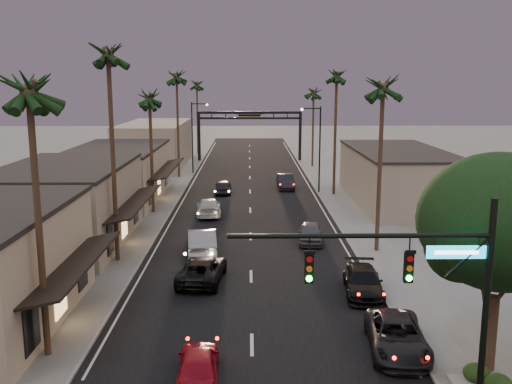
{
  "coord_description": "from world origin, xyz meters",
  "views": [
    {
      "loc": [
        -0.11,
        -13.4,
        11.36
      ],
      "look_at": [
        0.47,
        32.75,
        2.5
      ],
      "focal_mm": 40.0,
      "sensor_mm": 36.0,
      "label": 1
    }
  ],
  "objects_px": {
    "palm_rb": "(337,72)",
    "curbside_near": "(397,336)",
    "palm_ra": "(383,81)",
    "palm_far": "(197,82)",
    "traffic_signal": "(429,281)",
    "streetlight_right": "(317,142)",
    "arch": "(250,123)",
    "palm_rc": "(314,90)",
    "streetlight_left": "(194,132)",
    "palm_la": "(28,81)",
    "oncoming_silver": "(202,241)",
    "corner_tree": "(502,227)",
    "curbside_black": "(363,282)",
    "palm_lb": "(108,49)",
    "palm_lc": "(149,93)",
    "palm_ld": "(176,74)",
    "oncoming_pickup": "(202,270)",
    "oncoming_red": "(198,364)"
  },
  "relations": [
    {
      "from": "arch",
      "to": "palm_rc",
      "type": "xyz_separation_m",
      "value": [
        8.6,
        -6.0,
        4.94
      ]
    },
    {
      "from": "streetlight_left",
      "to": "oncoming_red",
      "type": "distance_m",
      "value": 51.44
    },
    {
      "from": "corner_tree",
      "to": "palm_ra",
      "type": "distance_m",
      "value": 17.45
    },
    {
      "from": "palm_ra",
      "to": "palm_far",
      "type": "bearing_deg",
      "value": 107.38
    },
    {
      "from": "traffic_signal",
      "to": "palm_rb",
      "type": "distance_m",
      "value": 40.77
    },
    {
      "from": "oncoming_red",
      "to": "curbside_black",
      "type": "bearing_deg",
      "value": -134.77
    },
    {
      "from": "palm_ld",
      "to": "curbside_near",
      "type": "bearing_deg",
      "value": -72.07
    },
    {
      "from": "streetlight_left",
      "to": "palm_ra",
      "type": "distance_m",
      "value": 37.87
    },
    {
      "from": "palm_la",
      "to": "palm_rc",
      "type": "relative_size",
      "value": 1.08
    },
    {
      "from": "palm_rb",
      "to": "curbside_black",
      "type": "height_order",
      "value": "palm_rb"
    },
    {
      "from": "oncoming_red",
      "to": "palm_ra",
      "type": "bearing_deg",
      "value": -124.84
    },
    {
      "from": "streetlight_left",
      "to": "palm_la",
      "type": "xyz_separation_m",
      "value": [
        -1.68,
        -49.0,
        6.11
      ]
    },
    {
      "from": "palm_far",
      "to": "traffic_signal",
      "type": "bearing_deg",
      "value": -79.3
    },
    {
      "from": "palm_lb",
      "to": "palm_rc",
      "type": "distance_m",
      "value": 45.48
    },
    {
      "from": "corner_tree",
      "to": "palm_rb",
      "type": "bearing_deg",
      "value": 91.37
    },
    {
      "from": "palm_ra",
      "to": "oncoming_silver",
      "type": "bearing_deg",
      "value": -178.42
    },
    {
      "from": "oncoming_silver",
      "to": "palm_lb",
      "type": "bearing_deg",
      "value": 10.85
    },
    {
      "from": "palm_rc",
      "to": "oncoming_silver",
      "type": "bearing_deg",
      "value": -106.45
    },
    {
      "from": "palm_far",
      "to": "oncoming_silver",
      "type": "height_order",
      "value": "palm_far"
    },
    {
      "from": "corner_tree",
      "to": "curbside_black",
      "type": "xyz_separation_m",
      "value": [
        -3.38,
        8.61,
        -5.27
      ]
    },
    {
      "from": "traffic_signal",
      "to": "palm_la",
      "type": "distance_m",
      "value": 16.42
    },
    {
      "from": "palm_ld",
      "to": "palm_far",
      "type": "height_order",
      "value": "palm_ld"
    },
    {
      "from": "palm_far",
      "to": "palm_ld",
      "type": "bearing_deg",
      "value": -90.75
    },
    {
      "from": "palm_rc",
      "to": "oncoming_silver",
      "type": "height_order",
      "value": "palm_rc"
    },
    {
      "from": "oncoming_red",
      "to": "curbside_black",
      "type": "distance_m",
      "value": 12.21
    },
    {
      "from": "streetlight_right",
      "to": "palm_lc",
      "type": "xyz_separation_m",
      "value": [
        -15.52,
        -9.0,
        5.14
      ]
    },
    {
      "from": "corner_tree",
      "to": "palm_lb",
      "type": "bearing_deg",
      "value": 141.17
    },
    {
      "from": "oncoming_silver",
      "to": "curbside_near",
      "type": "relative_size",
      "value": 1.02
    },
    {
      "from": "oncoming_pickup",
      "to": "curbside_near",
      "type": "distance_m",
      "value": 12.68
    },
    {
      "from": "streetlight_left",
      "to": "palm_ra",
      "type": "relative_size",
      "value": 0.68
    },
    {
      "from": "traffic_signal",
      "to": "palm_ra",
      "type": "xyz_separation_m",
      "value": [
        2.91,
        20.0,
        6.36
      ]
    },
    {
      "from": "palm_lc",
      "to": "arch",
      "type": "bearing_deg",
      "value": 75.8
    },
    {
      "from": "palm_rb",
      "to": "curbside_near",
      "type": "height_order",
      "value": "palm_rb"
    },
    {
      "from": "palm_rb",
      "to": "streetlight_left",
      "type": "bearing_deg",
      "value": 137.95
    },
    {
      "from": "arch",
      "to": "palm_lb",
      "type": "height_order",
      "value": "palm_lb"
    },
    {
      "from": "corner_tree",
      "to": "streetlight_right",
      "type": "distance_m",
      "value": 37.64
    },
    {
      "from": "streetlight_right",
      "to": "curbside_black",
      "type": "distance_m",
      "value": 29.32
    },
    {
      "from": "palm_rc",
      "to": "oncoming_pickup",
      "type": "xyz_separation_m",
      "value": [
        -11.43,
        -45.83,
        -9.76
      ]
    },
    {
      "from": "corner_tree",
      "to": "palm_ra",
      "type": "xyz_separation_m",
      "value": [
        -0.88,
        16.55,
        5.46
      ]
    },
    {
      "from": "streetlight_right",
      "to": "palm_rc",
      "type": "height_order",
      "value": "palm_rc"
    },
    {
      "from": "palm_la",
      "to": "palm_ra",
      "type": "bearing_deg",
      "value": 41.09
    },
    {
      "from": "arch",
      "to": "streetlight_right",
      "type": "relative_size",
      "value": 1.69
    },
    {
      "from": "palm_ld",
      "to": "oncoming_pickup",
      "type": "distance_m",
      "value": 39.07
    },
    {
      "from": "traffic_signal",
      "to": "corner_tree",
      "type": "bearing_deg",
      "value": 42.31
    },
    {
      "from": "traffic_signal",
      "to": "corner_tree",
      "type": "relative_size",
      "value": 0.97
    },
    {
      "from": "streetlight_right",
      "to": "palm_rb",
      "type": "bearing_deg",
      "value": -30.76
    },
    {
      "from": "traffic_signal",
      "to": "streetlight_right",
      "type": "relative_size",
      "value": 0.95
    },
    {
      "from": "streetlight_left",
      "to": "oncoming_red",
      "type": "height_order",
      "value": "streetlight_left"
    },
    {
      "from": "palm_la",
      "to": "arch",
      "type": "bearing_deg",
      "value": 81.97
    },
    {
      "from": "palm_lb",
      "to": "palm_ld",
      "type": "bearing_deg",
      "value": 90.0
    }
  ]
}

